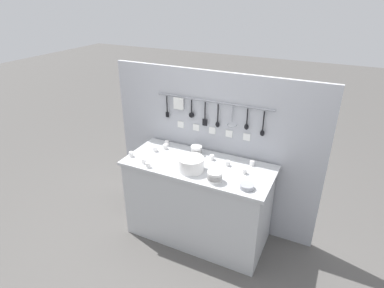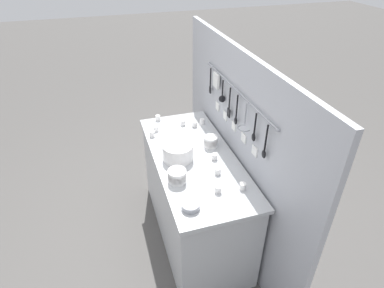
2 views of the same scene
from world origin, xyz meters
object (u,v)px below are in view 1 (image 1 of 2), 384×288
Objects in this scene: cup_back_left at (228,163)px; cup_mid_row at (165,147)px; cup_front_left at (252,163)px; cup_edge_far at (144,161)px; plate_stack at (191,164)px; steel_mixing_bowl at (247,186)px; cup_back_right at (167,143)px; cup_beside_plates at (155,149)px; cup_centre at (148,165)px; cup_edge_near at (212,157)px; cup_front_right at (131,154)px; cup_by_caddy at (244,171)px; bowl_stack_nested_right at (215,176)px; bowl_stack_back_corner at (196,150)px.

cup_mid_row is at bearing 176.39° from cup_back_left.
cup_edge_far is (-0.96, -0.42, 0.00)m from cup_front_left.
plate_stack is 0.57m from steel_mixing_bowl.
plate_stack is 4.98× the size of cup_back_right.
cup_beside_plates is 1.00× the size of cup_centre.
plate_stack is 0.52m from cup_mid_row.
cup_edge_near is (-0.47, 0.34, 0.00)m from steel_mixing_bowl.
cup_beside_plates is at bearing -171.09° from cup_front_left.
plate_stack is at bearing -145.20° from cup_front_left.
cup_front_right is 1.00× the size of cup_by_caddy.
bowl_stack_nested_right is at bearing -18.55° from cup_beside_plates.
cup_edge_far is 1.00× the size of cup_back_right.
cup_beside_plates and cup_back_left have the same top height.
steel_mixing_bowl is at bearing -66.99° from cup_by_caddy.
cup_front_left is 1.05m from cup_edge_far.
cup_front_left is (0.39, 0.06, 0.00)m from cup_edge_near.
cup_edge_far is (-0.47, -0.08, -0.04)m from plate_stack.
plate_stack is 4.98× the size of cup_back_left.
bowl_stack_back_corner is 2.33× the size of cup_front_right.
cup_front_left is (0.99, 0.16, 0.00)m from cup_beside_plates.
cup_by_caddy is at bearing 9.22° from cup_front_right.
cup_edge_far is (-0.57, -0.36, 0.00)m from cup_edge_near.
plate_stack is at bearing 18.78° from cup_centre.
bowl_stack_nested_right is at bearing 4.64° from cup_centre.
bowl_stack_nested_right is 0.86m from cup_back_right.
cup_by_caddy is at bearing -16.89° from cup_edge_near.
cup_back_left is at bearing 15.11° from cup_front_right.
cup_back_right is 1.00× the size of cup_back_left.
cup_beside_plates is (-1.07, 0.25, 0.00)m from steel_mixing_bowl.
cup_edge_far is 1.00× the size of cup_centre.
cup_front_right is 0.20m from cup_edge_far.
cup_mid_row is at bearing -176.26° from cup_front_left.
steel_mixing_bowl is at bearing 2.48° from bowl_stack_nested_right.
bowl_stack_back_corner is at bearing -177.17° from cup_front_left.
cup_edge_far reaches higher than steel_mixing_bowl.
cup_centre is (-0.39, -0.13, -0.04)m from plate_stack.
bowl_stack_back_corner is at bearing 168.10° from cup_back_left.
cup_front_right reaches higher than steel_mixing_bowl.
bowl_stack_back_corner reaches higher than cup_back_left.
cup_mid_row is 0.72m from cup_back_left.
steel_mixing_bowl is 2.49× the size of cup_back_right.
cup_mid_row is at bearing 53.61° from cup_front_right.
cup_beside_plates is 0.78m from cup_back_left.
cup_by_caddy is (0.20, 0.24, -0.02)m from bowl_stack_nested_right.
cup_edge_near is at bearing 116.43° from bowl_stack_nested_right.
cup_edge_far is 1.00× the size of cup_back_left.
cup_back_right reaches higher than steel_mixing_bowl.
cup_edge_near is 0.39m from cup_by_caddy.
cup_by_caddy is at bearing -11.97° from cup_back_right.
cup_by_caddy is (0.94, 0.24, 0.00)m from cup_edge_far.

